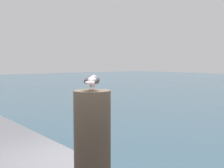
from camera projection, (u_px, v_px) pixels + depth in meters
The scene contains 2 objects.
mooring_post at pixel (92, 141), 2.68m from camera, with size 0.36×0.36×1.01m, color #382D23.
seagull at pixel (92, 81), 2.64m from camera, with size 0.32×0.30×0.14m.
Camera 1 is at (2.67, -2.02, 2.67)m, focal length 43.59 mm.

